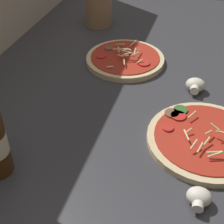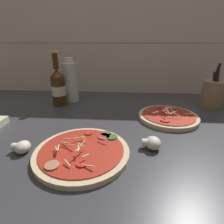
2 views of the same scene
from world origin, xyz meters
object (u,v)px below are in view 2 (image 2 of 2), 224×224
(pizza_far, at_px, (168,117))
(pizza_near, at_px, (82,152))
(beer_bottle, at_px, (58,87))
(oil_bottle, at_px, (70,82))
(mushroom_right, at_px, (152,143))
(mushroom_left, at_px, (22,147))
(utensil_crock, at_px, (212,94))

(pizza_far, bearing_deg, pizza_near, -137.87)
(pizza_far, bearing_deg, beer_bottle, 164.67)
(oil_bottle, distance_m, mushroom_right, 0.54)
(beer_bottle, distance_m, mushroom_left, 0.39)
(oil_bottle, bearing_deg, utensil_crock, -3.67)
(oil_bottle, bearing_deg, pizza_near, -70.52)
(beer_bottle, relative_size, oil_bottle, 1.15)
(beer_bottle, height_order, oil_bottle, beer_bottle)
(oil_bottle, relative_size, utensil_crock, 1.08)
(mushroom_right, relative_size, utensil_crock, 0.27)
(oil_bottle, relative_size, mushroom_right, 4.04)
(pizza_near, distance_m, oil_bottle, 0.49)
(beer_bottle, relative_size, mushroom_left, 5.13)
(beer_bottle, xyz_separation_m, utensil_crock, (0.70, 0.03, -0.02))
(pizza_far, relative_size, mushroom_right, 4.34)
(pizza_near, distance_m, utensil_crock, 0.65)
(pizza_far, relative_size, utensil_crock, 1.16)
(mushroom_right, bearing_deg, oil_bottle, 130.39)
(beer_bottle, xyz_separation_m, mushroom_right, (0.39, -0.34, -0.07))
(pizza_far, distance_m, mushroom_right, 0.23)
(pizza_far, distance_m, utensil_crock, 0.28)
(beer_bottle, height_order, utensil_crock, beer_bottle)
(utensil_crock, bearing_deg, pizza_near, -140.95)
(oil_bottle, bearing_deg, beer_bottle, -118.39)
(pizza_near, xyz_separation_m, utensil_crock, (0.50, 0.41, 0.05))
(mushroom_left, relative_size, utensil_crock, 0.24)
(beer_bottle, distance_m, utensil_crock, 0.70)
(mushroom_left, height_order, mushroom_right, mushroom_right)
(oil_bottle, xyz_separation_m, utensil_crock, (0.66, -0.04, -0.03))
(mushroom_right, bearing_deg, beer_bottle, 138.45)
(mushroom_left, bearing_deg, utensil_crock, 31.52)
(pizza_far, xyz_separation_m, utensil_crock, (0.22, 0.16, 0.05))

